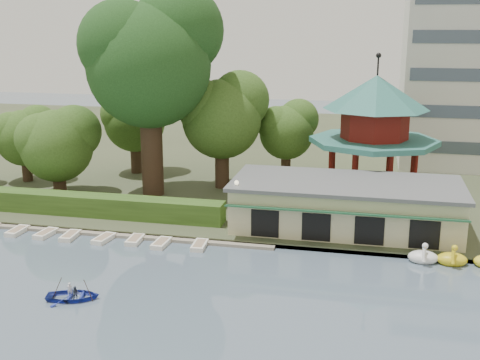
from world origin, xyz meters
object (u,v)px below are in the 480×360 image
(dock, at_px, (74,230))
(boathouse, at_px, (346,204))
(pavilion, at_px, (375,124))
(rowboat_with_passengers, at_px, (73,292))
(big_tree, at_px, (151,55))

(dock, xyz_separation_m, boathouse, (22.00, 4.77, 2.25))
(pavilion, relative_size, rowboat_with_passengers, 2.55)
(boathouse, relative_size, pavilion, 1.38)
(dock, distance_m, boathouse, 22.62)
(dock, bearing_deg, big_tree, 73.96)
(dock, xyz_separation_m, rowboat_with_passengers, (6.06, -11.70, 0.36))
(rowboat_with_passengers, bearing_deg, boathouse, 45.96)
(boathouse, bearing_deg, rowboat_with_passengers, -134.04)
(pavilion, distance_m, rowboat_with_passengers, 32.76)
(pavilion, bearing_deg, dock, -148.34)
(big_tree, bearing_deg, boathouse, -18.26)
(big_tree, xyz_separation_m, rowboat_with_passengers, (2.90, -22.69, -13.45))
(pavilion, bearing_deg, rowboat_with_passengers, -124.09)
(big_tree, distance_m, rowboat_with_passengers, 26.54)
(rowboat_with_passengers, bearing_deg, pavilion, 55.91)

